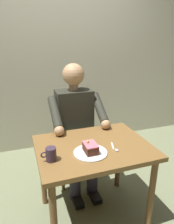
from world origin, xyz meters
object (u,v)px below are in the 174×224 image
object	(u,v)px
dining_table	(93,156)
seated_person	(76,126)
cake_slice	(90,148)
coffee_cup	(51,154)
dessert_spoon	(115,148)
chair	(72,134)

from	to	relation	value
dining_table	seated_person	world-z (taller)	seated_person
cake_slice	dining_table	bearing A→B (deg)	-121.06
dining_table	coffee_cup	size ratio (longest dim) A/B	8.25
coffee_cup	dessert_spoon	bearing A→B (deg)	-179.45
chair	coffee_cup	xyz separation A→B (m)	(0.35, 0.76, 0.25)
dining_table	chair	distance (m)	0.66
dining_table	seated_person	size ratio (longest dim) A/B	0.69
seated_person	dessert_spoon	distance (m)	0.60
seated_person	cake_slice	bearing A→B (deg)	83.84
chair	dining_table	bearing A→B (deg)	90.00
dining_table	seated_person	distance (m)	0.49
dining_table	cake_slice	xyz separation A→B (m)	(0.06, 0.11, 0.14)
dining_table	dessert_spoon	world-z (taller)	dessert_spoon
cake_slice	coffee_cup	distance (m)	0.29
dining_table	dessert_spoon	distance (m)	0.20
seated_person	cake_slice	world-z (taller)	seated_person
seated_person	coffee_cup	bearing A→B (deg)	58.97
seated_person	cake_slice	xyz separation A→B (m)	(0.06, 0.59, 0.07)
dining_table	dessert_spoon	xyz separation A→B (m)	(-0.14, 0.10, 0.10)
seated_person	dessert_spoon	xyz separation A→B (m)	(-0.14, 0.58, 0.03)
coffee_cup	cake_slice	bearing A→B (deg)	-179.60
chair	dessert_spoon	size ratio (longest dim) A/B	6.39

